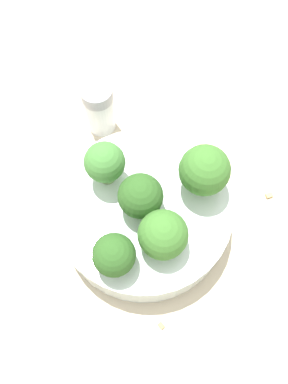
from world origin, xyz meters
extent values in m
plane|color=beige|center=(0.00, 0.00, 0.00)|extent=(3.00, 3.00, 0.00)
cylinder|color=silver|center=(0.00, 0.00, 0.03)|extent=(0.21, 0.21, 0.05)
cylinder|color=#8EB770|center=(-0.07, -0.03, 0.06)|extent=(0.02, 0.02, 0.02)
sphere|color=#28511E|center=(-0.07, -0.03, 0.08)|extent=(0.05, 0.05, 0.05)
cylinder|color=#84AD66|center=(-0.01, 0.00, 0.06)|extent=(0.02, 0.02, 0.02)
sphere|color=#28511E|center=(-0.01, 0.00, 0.08)|extent=(0.05, 0.05, 0.05)
cylinder|color=#84AD66|center=(-0.02, -0.05, 0.06)|extent=(0.03, 0.03, 0.02)
sphere|color=#386B28|center=(-0.02, -0.05, 0.08)|extent=(0.05, 0.05, 0.05)
cylinder|color=#7A9E5B|center=(0.07, -0.03, 0.07)|extent=(0.02, 0.02, 0.03)
sphere|color=#386B28|center=(0.07, -0.03, 0.09)|extent=(0.06, 0.06, 0.06)
cylinder|color=#7A9E5B|center=(-0.01, 0.06, 0.07)|extent=(0.03, 0.03, 0.03)
sphere|color=#3D7533|center=(-0.01, 0.06, 0.09)|extent=(0.05, 0.05, 0.05)
cylinder|color=silver|center=(0.05, 0.15, 0.03)|extent=(0.04, 0.04, 0.06)
cylinder|color=gray|center=(0.05, 0.15, 0.07)|extent=(0.04, 0.04, 0.02)
cube|color=tan|center=(0.15, -0.09, 0.00)|extent=(0.01, 0.01, 0.01)
cube|color=tan|center=(0.02, 0.12, 0.00)|extent=(0.01, 0.01, 0.01)
cube|color=#AD7F4C|center=(-0.07, -0.11, 0.00)|extent=(0.01, 0.01, 0.01)
camera|label=1|loc=(-0.11, -0.13, 0.45)|focal=35.00mm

